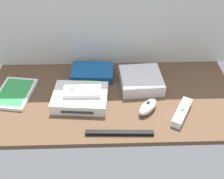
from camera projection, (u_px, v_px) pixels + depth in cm
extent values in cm
cube|color=brown|center=(112.00, 99.00, 120.02)|extent=(100.00, 48.00, 2.00)
cube|color=white|center=(80.00, 98.00, 115.75)|extent=(22.30, 17.75, 4.40)
cube|color=#2D2D2D|center=(77.00, 112.00, 109.45)|extent=(12.01, 1.63, 0.80)
cube|color=silver|center=(141.00, 80.00, 123.74)|extent=(18.06, 18.06, 5.00)
cube|color=silver|center=(141.00, 75.00, 122.05)|extent=(17.34, 17.34, 0.30)
cube|color=white|center=(15.00, 93.00, 120.17)|extent=(16.40, 20.89, 1.40)
cube|color=green|center=(14.00, 92.00, 119.67)|extent=(13.57, 17.88, 0.16)
cube|color=#145193|center=(92.00, 73.00, 129.38)|extent=(18.74, 13.14, 3.40)
cube|color=#19D833|center=(91.00, 81.00, 124.61)|extent=(8.01, 0.92, 0.60)
cube|color=white|center=(182.00, 112.00, 110.40)|extent=(10.34, 14.68, 3.00)
cylinder|color=#387FDB|center=(183.00, 109.00, 109.32)|extent=(1.40, 1.40, 0.40)
ellipsoid|color=white|center=(148.00, 107.00, 111.97)|extent=(9.78, 10.50, 4.00)
sphere|color=#4C4C4C|center=(148.00, 102.00, 110.44)|extent=(1.40, 1.40, 1.40)
cube|color=white|center=(82.00, 90.00, 114.24)|extent=(14.53, 8.24, 2.00)
cylinder|color=#99999E|center=(72.00, 88.00, 113.44)|extent=(2.03, 2.03, 0.40)
cube|color=black|center=(119.00, 133.00, 103.65)|extent=(24.05, 2.69, 1.40)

